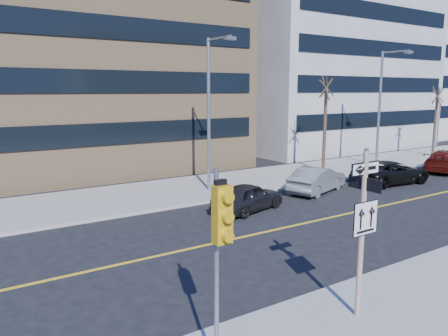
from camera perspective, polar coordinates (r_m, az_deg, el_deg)
ground at (r=13.17m, az=8.32°, el=-14.67°), size 120.00×120.00×0.00m
far_sidewalk at (r=33.80m, az=17.87°, el=0.38°), size 66.00×6.00×0.15m
road_centerline at (r=24.43m, az=23.48°, el=-3.74°), size 40.00×0.14×0.01m
sign_pole at (r=10.69m, az=17.66°, el=-7.03°), size 0.92×0.92×4.06m
traffic_signal at (r=7.81m, az=-0.39°, el=-8.31°), size 0.32×0.45×4.00m
parked_car_a at (r=20.14m, az=3.13°, el=-3.79°), size 2.55×4.20×1.34m
parked_car_b at (r=24.31m, az=12.05°, el=-1.49°), size 2.81×4.54×1.41m
parked_car_c at (r=27.92m, az=21.05°, el=-0.51°), size 2.79×5.11×1.36m
parked_car_d at (r=33.62m, az=27.17°, el=0.85°), size 3.41×5.48×1.48m
streetlight_a at (r=23.04m, az=-1.71°, el=8.26°), size 0.55×2.25×8.00m
streetlight_b at (r=32.61m, az=20.02°, el=8.20°), size 0.55×2.25×8.00m
street_tree_west at (r=29.14m, az=13.22°, el=9.89°), size 1.80×1.80×6.35m
street_tree_east at (r=39.71m, az=26.10°, el=8.30°), size 1.80×1.80×5.75m
building_brick at (r=35.52m, az=-17.21°, el=15.33°), size 18.00×18.00×18.00m
building_grey_mid at (r=45.94m, az=11.37°, el=12.41°), size 20.00×16.00×15.00m
building_grey_far at (r=64.07m, az=23.27°, el=11.54°), size 18.00×18.00×16.00m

